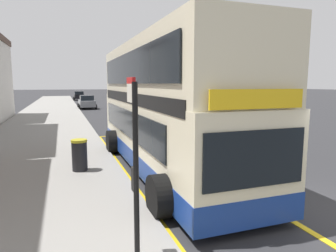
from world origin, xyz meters
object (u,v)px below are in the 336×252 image
Objects in this scene: double_decker_bus at (164,111)px; parked_car_silver_distant at (122,96)px; bus_stop_sign at (135,156)px; parked_car_white_ahead at (189,114)px; parked_car_grey_far at (87,102)px; parked_car_black_kerbside at (79,96)px; litter_bin at (80,155)px.

parked_car_silver_distant is at bearing 81.09° from double_decker_bus.
bus_stop_sign reaches higher than parked_car_white_ahead.
parked_car_white_ahead is (5.38, 10.20, -1.26)m from double_decker_bus.
parked_car_grey_far is 20.42m from parked_car_black_kerbside.
parked_car_silver_distant is 46.24m from litter_bin.
parked_car_white_ahead is 1.00× the size of parked_car_black_kerbside.
parked_car_white_ahead is 13.00m from litter_bin.
litter_bin is (-2.34, -27.20, -0.14)m from parked_car_grey_far.
bus_stop_sign reaches higher than parked_car_black_kerbside.
parked_car_grey_far is at bearing 106.22° from parked_car_white_ahead.
parked_car_grey_far is at bearing -88.00° from parked_car_black_kerbside.
parked_car_silver_distant is (9.40, 50.61, -1.05)m from bus_stop_sign.
parked_car_grey_far is at bearing 91.18° from double_decker_bus.
double_decker_bus is 2.52× the size of parked_car_black_kerbside.
parked_car_black_kerbside is 4.03× the size of litter_bin.
parked_car_white_ahead is at bearing -78.78° from parked_car_black_kerbside.
bus_stop_sign is 0.70× the size of parked_car_silver_distant.
litter_bin is at bearing -104.57° from parked_car_silver_distant.
bus_stop_sign reaches higher than parked_car_grey_far.
double_decker_bus is 45.89m from parked_car_silver_distant.
bus_stop_sign is at bearing -119.23° from parked_car_white_ahead.
double_decker_bus reaches higher than parked_car_silver_distant.
bus_stop_sign is 0.70× the size of parked_car_grey_far.
parked_car_silver_distant is 7.88m from parked_car_black_kerbside.
parked_car_white_ahead is 18.18m from parked_car_grey_far.
double_decker_bus is at bearing 66.48° from bus_stop_sign.
double_decker_bus is 3.22m from litter_bin.
bus_stop_sign reaches higher than parked_car_silver_distant.
double_decker_bus reaches higher than bus_stop_sign.
bus_stop_sign is 5.63m from litter_bin.
parked_car_silver_distant reaches higher than litter_bin.
litter_bin is at bearing -132.40° from parked_car_white_ahead.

